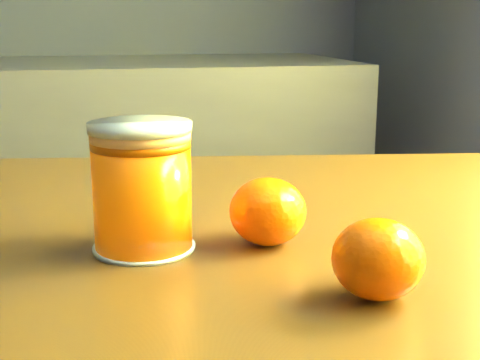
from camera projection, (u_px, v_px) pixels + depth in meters
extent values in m
cube|color=#593916|center=(244.00, 273.00, 0.56)|extent=(1.21, 0.94, 0.04)
cylinder|color=#FF6705|center=(142.00, 195.00, 0.54)|extent=(0.08, 0.08, 0.09)
cylinder|color=#FFB068|center=(140.00, 136.00, 0.53)|extent=(0.08, 0.08, 0.01)
cylinder|color=silver|center=(140.00, 128.00, 0.53)|extent=(0.08, 0.08, 0.01)
ellipsoid|color=#FF5C05|center=(378.00, 259.00, 0.45)|extent=(0.07, 0.07, 0.06)
ellipsoid|color=#FF5C05|center=(268.00, 211.00, 0.56)|extent=(0.07, 0.07, 0.06)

